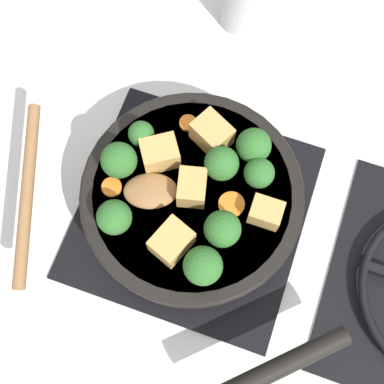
# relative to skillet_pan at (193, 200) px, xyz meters

# --- Properties ---
(ground_plane) EXTENTS (2.40, 2.40, 0.00)m
(ground_plane) POSITION_rel_skillet_pan_xyz_m (-0.00, -0.00, -0.06)
(ground_plane) COLOR silver
(front_burner_grate) EXTENTS (0.31, 0.31, 0.03)m
(front_burner_grate) POSITION_rel_skillet_pan_xyz_m (-0.00, -0.00, -0.05)
(front_burner_grate) COLOR black
(front_burner_grate) RESTS_ON ground_plane
(skillet_pan) EXTENTS (0.39, 0.38, 0.06)m
(skillet_pan) POSITION_rel_skillet_pan_xyz_m (0.00, 0.00, 0.00)
(skillet_pan) COLOR black
(skillet_pan) RESTS_ON front_burner_grate
(wooden_spoon) EXTENTS (0.23, 0.23, 0.02)m
(wooden_spoon) POSITION_rel_skillet_pan_xyz_m (0.05, -0.13, 0.03)
(wooden_spoon) COLOR olive
(wooden_spoon) RESTS_ON skillet_pan
(tofu_cube_center_large) EXTENTS (0.06, 0.06, 0.04)m
(tofu_cube_center_large) POSITION_rel_skillet_pan_xyz_m (-0.03, -0.06, 0.05)
(tofu_cube_center_large) COLOR tan
(tofu_cube_center_large) RESTS_ON skillet_pan
(tofu_cube_near_handle) EXTENTS (0.03, 0.04, 0.03)m
(tofu_cube_near_handle) POSITION_rel_skillet_pan_xyz_m (-0.00, 0.09, 0.04)
(tofu_cube_near_handle) COLOR tan
(tofu_cube_near_handle) RESTS_ON skillet_pan
(tofu_cube_east_chunk) EXTENTS (0.05, 0.06, 0.04)m
(tofu_cube_east_chunk) POSITION_rel_skillet_pan_xyz_m (-0.08, -0.01, 0.05)
(tofu_cube_east_chunk) COLOR tan
(tofu_cube_east_chunk) RESTS_ON skillet_pan
(tofu_cube_west_chunk) EXTENTS (0.06, 0.05, 0.04)m
(tofu_cube_west_chunk) POSITION_rel_skillet_pan_xyz_m (0.07, 0.00, 0.05)
(tofu_cube_west_chunk) COLOR tan
(tofu_cube_west_chunk) RESTS_ON skillet_pan
(tofu_cube_back_piece) EXTENTS (0.05, 0.04, 0.03)m
(tofu_cube_back_piece) POSITION_rel_skillet_pan_xyz_m (-0.00, 0.00, 0.04)
(tofu_cube_back_piece) COLOR tan
(tofu_cube_back_piece) RESTS_ON skillet_pan
(broccoli_floret_near_spoon) EXTENTS (0.04, 0.04, 0.05)m
(broccoli_floret_near_spoon) POSITION_rel_skillet_pan_xyz_m (-0.04, 0.07, 0.05)
(broccoli_floret_near_spoon) COLOR #709956
(broccoli_floret_near_spoon) RESTS_ON skillet_pan
(broccoli_floret_center_top) EXTENTS (0.05, 0.05, 0.05)m
(broccoli_floret_center_top) POSITION_rel_skillet_pan_xyz_m (0.04, 0.05, 0.06)
(broccoli_floret_center_top) COLOR #709956
(broccoli_floret_center_top) RESTS_ON skillet_pan
(broccoli_floret_east_rim) EXTENTS (0.04, 0.04, 0.05)m
(broccoli_floret_east_rim) POSITION_rel_skillet_pan_xyz_m (-0.08, 0.05, 0.06)
(broccoli_floret_east_rim) COLOR #709956
(broccoli_floret_east_rim) RESTS_ON skillet_pan
(broccoli_floret_west_rim) EXTENTS (0.03, 0.03, 0.04)m
(broccoli_floret_west_rim) POSITION_rel_skillet_pan_xyz_m (-0.05, -0.09, 0.05)
(broccoli_floret_west_rim) COLOR #709956
(broccoli_floret_west_rim) RESTS_ON skillet_pan
(broccoli_floret_north_edge) EXTENTS (0.04, 0.04, 0.05)m
(broccoli_floret_north_edge) POSITION_rel_skillet_pan_xyz_m (-0.04, 0.02, 0.05)
(broccoli_floret_north_edge) COLOR #709956
(broccoli_floret_north_edge) RESTS_ON skillet_pan
(broccoli_floret_south_cluster) EXTENTS (0.05, 0.05, 0.05)m
(broccoli_floret_south_cluster) POSITION_rel_skillet_pan_xyz_m (-0.00, -0.10, 0.06)
(broccoli_floret_south_cluster) COLOR #709956
(broccoli_floret_south_cluster) RESTS_ON skillet_pan
(broccoli_floret_mid_floret) EXTENTS (0.04, 0.04, 0.05)m
(broccoli_floret_mid_floret) POSITION_rel_skillet_pan_xyz_m (0.07, -0.08, 0.05)
(broccoli_floret_mid_floret) COLOR #709956
(broccoli_floret_mid_floret) RESTS_ON skillet_pan
(broccoli_floret_small_inner) EXTENTS (0.05, 0.05, 0.05)m
(broccoli_floret_small_inner) POSITION_rel_skillet_pan_xyz_m (0.09, 0.04, 0.06)
(broccoli_floret_small_inner) COLOR #709956
(broccoli_floret_small_inner) RESTS_ON skillet_pan
(carrot_slice_orange_thin) EXTENTS (0.03, 0.03, 0.01)m
(carrot_slice_orange_thin) POSITION_rel_skillet_pan_xyz_m (0.00, 0.05, 0.03)
(carrot_slice_orange_thin) COLOR orange
(carrot_slice_orange_thin) RESTS_ON skillet_pan
(carrot_slice_near_center) EXTENTS (0.02, 0.02, 0.01)m
(carrot_slice_near_center) POSITION_rel_skillet_pan_xyz_m (-0.09, -0.04, 0.03)
(carrot_slice_near_center) COLOR orange
(carrot_slice_near_center) RESTS_ON skillet_pan
(carrot_slice_edge_slice) EXTENTS (0.03, 0.03, 0.01)m
(carrot_slice_edge_slice) POSITION_rel_skillet_pan_xyz_m (0.03, -0.10, 0.03)
(carrot_slice_edge_slice) COLOR orange
(carrot_slice_edge_slice) RESTS_ON skillet_pan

